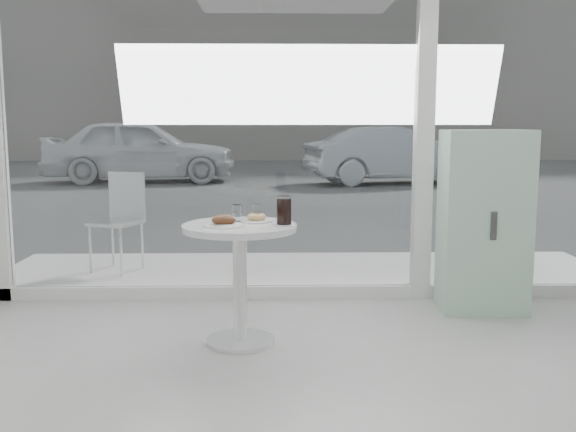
{
  "coord_description": "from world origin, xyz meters",
  "views": [
    {
      "loc": [
        -0.28,
        -2.06,
        1.38
      ],
      "look_at": [
        -0.2,
        1.7,
        0.85
      ],
      "focal_mm": 40.0,
      "sensor_mm": 36.0,
      "label": 1
    }
  ],
  "objects_px": {
    "car_silver": "(392,155)",
    "cola_glass": "(284,211)",
    "main_table": "(240,259)",
    "plate_fritter": "(225,222)",
    "water_tumbler_b": "(256,213)",
    "plate_donut": "(257,219)",
    "water_tumbler_a": "(237,214)",
    "mint_cabinet": "(484,221)",
    "car_white": "(141,150)",
    "patio_chair": "(120,215)"
  },
  "relations": [
    {
      "from": "main_table",
      "to": "patio_chair",
      "type": "height_order",
      "value": "patio_chair"
    },
    {
      "from": "plate_fritter",
      "to": "water_tumbler_a",
      "type": "distance_m",
      "value": 0.23
    },
    {
      "from": "car_silver",
      "to": "cola_glass",
      "type": "relative_size",
      "value": 23.52
    },
    {
      "from": "mint_cabinet",
      "to": "water_tumbler_a",
      "type": "height_order",
      "value": "mint_cabinet"
    },
    {
      "from": "cola_glass",
      "to": "car_silver",
      "type": "bearing_deg",
      "value": 76.3
    },
    {
      "from": "water_tumbler_b",
      "to": "plate_fritter",
      "type": "bearing_deg",
      "value": -128.93
    },
    {
      "from": "main_table",
      "to": "plate_fritter",
      "type": "height_order",
      "value": "plate_fritter"
    },
    {
      "from": "patio_chair",
      "to": "car_silver",
      "type": "relative_size",
      "value": 0.22
    },
    {
      "from": "plate_fritter",
      "to": "water_tumbler_a",
      "type": "relative_size",
      "value": 2.33
    },
    {
      "from": "water_tumbler_b",
      "to": "car_silver",
      "type": "bearing_deg",
      "value": 75.28
    },
    {
      "from": "mint_cabinet",
      "to": "car_silver",
      "type": "distance_m",
      "value": 10.82
    },
    {
      "from": "main_table",
      "to": "car_silver",
      "type": "bearing_deg",
      "value": 75.0
    },
    {
      "from": "water_tumbler_b",
      "to": "cola_glass",
      "type": "relative_size",
      "value": 0.63
    },
    {
      "from": "plate_fritter",
      "to": "plate_donut",
      "type": "height_order",
      "value": "plate_fritter"
    },
    {
      "from": "patio_chair",
      "to": "plate_donut",
      "type": "relative_size",
      "value": 4.41
    },
    {
      "from": "car_white",
      "to": "plate_fritter",
      "type": "xyz_separation_m",
      "value": [
        3.0,
        -12.13,
        0.01
      ]
    },
    {
      "from": "car_silver",
      "to": "mint_cabinet",
      "type": "bearing_deg",
      "value": 161.13
    },
    {
      "from": "plate_fritter",
      "to": "plate_donut",
      "type": "bearing_deg",
      "value": 41.93
    },
    {
      "from": "mint_cabinet",
      "to": "water_tumbler_b",
      "type": "distance_m",
      "value": 1.77
    },
    {
      "from": "plate_donut",
      "to": "water_tumbler_a",
      "type": "relative_size",
      "value": 1.92
    },
    {
      "from": "mint_cabinet",
      "to": "water_tumbler_b",
      "type": "bearing_deg",
      "value": -158.59
    },
    {
      "from": "main_table",
      "to": "plate_donut",
      "type": "bearing_deg",
      "value": 42.33
    },
    {
      "from": "main_table",
      "to": "mint_cabinet",
      "type": "height_order",
      "value": "mint_cabinet"
    },
    {
      "from": "car_white",
      "to": "plate_donut",
      "type": "xyz_separation_m",
      "value": [
        3.19,
        -11.95,
        0.0
      ]
    },
    {
      "from": "patio_chair",
      "to": "cola_glass",
      "type": "xyz_separation_m",
      "value": [
        1.49,
        -1.94,
        0.29
      ]
    },
    {
      "from": "mint_cabinet",
      "to": "car_white",
      "type": "xyz_separation_m",
      "value": [
        -4.87,
        11.34,
        0.11
      ]
    },
    {
      "from": "car_white",
      "to": "cola_glass",
      "type": "distance_m",
      "value": 12.51
    },
    {
      "from": "main_table",
      "to": "car_white",
      "type": "bearing_deg",
      "value": 104.37
    },
    {
      "from": "plate_donut",
      "to": "cola_glass",
      "type": "xyz_separation_m",
      "value": [
        0.17,
        -0.09,
        0.07
      ]
    },
    {
      "from": "water_tumbler_a",
      "to": "water_tumbler_b",
      "type": "distance_m",
      "value": 0.13
    },
    {
      "from": "water_tumbler_b",
      "to": "main_table",
      "type": "bearing_deg",
      "value": -123.06
    },
    {
      "from": "water_tumbler_a",
      "to": "cola_glass",
      "type": "relative_size",
      "value": 0.61
    },
    {
      "from": "mint_cabinet",
      "to": "water_tumbler_b",
      "type": "xyz_separation_m",
      "value": [
        -1.67,
        -0.55,
        0.14
      ]
    },
    {
      "from": "plate_fritter",
      "to": "cola_glass",
      "type": "bearing_deg",
      "value": 12.62
    },
    {
      "from": "main_table",
      "to": "plate_fritter",
      "type": "relative_size",
      "value": 3.09
    },
    {
      "from": "car_white",
      "to": "plate_fritter",
      "type": "distance_m",
      "value": 12.49
    },
    {
      "from": "car_silver",
      "to": "water_tumbler_b",
      "type": "xyz_separation_m",
      "value": [
        -2.97,
        -11.3,
        0.14
      ]
    },
    {
      "from": "plate_fritter",
      "to": "cola_glass",
      "type": "distance_m",
      "value": 0.38
    },
    {
      "from": "plate_fritter",
      "to": "water_tumbler_a",
      "type": "height_order",
      "value": "water_tumbler_a"
    },
    {
      "from": "main_table",
      "to": "water_tumbler_a",
      "type": "relative_size",
      "value": 7.21
    },
    {
      "from": "water_tumbler_a",
      "to": "car_silver",
      "type": "bearing_deg",
      "value": 74.71
    },
    {
      "from": "mint_cabinet",
      "to": "plate_fritter",
      "type": "height_order",
      "value": "mint_cabinet"
    },
    {
      "from": "patio_chair",
      "to": "water_tumbler_b",
      "type": "xyz_separation_m",
      "value": [
        1.31,
        -1.79,
        0.26
      ]
    },
    {
      "from": "plate_donut",
      "to": "plate_fritter",
      "type": "bearing_deg",
      "value": -138.07
    },
    {
      "from": "water_tumbler_a",
      "to": "main_table",
      "type": "bearing_deg",
      "value": -80.59
    },
    {
      "from": "car_white",
      "to": "plate_fritter",
      "type": "height_order",
      "value": "car_white"
    },
    {
      "from": "mint_cabinet",
      "to": "patio_chair",
      "type": "height_order",
      "value": "mint_cabinet"
    },
    {
      "from": "patio_chair",
      "to": "car_white",
      "type": "xyz_separation_m",
      "value": [
        -1.88,
        10.1,
        0.23
      ]
    },
    {
      "from": "car_silver",
      "to": "plate_fritter",
      "type": "xyz_separation_m",
      "value": [
        -3.16,
        -11.53,
        0.11
      ]
    },
    {
      "from": "main_table",
      "to": "mint_cabinet",
      "type": "xyz_separation_m",
      "value": [
        1.78,
        0.71,
        0.13
      ]
    }
  ]
}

